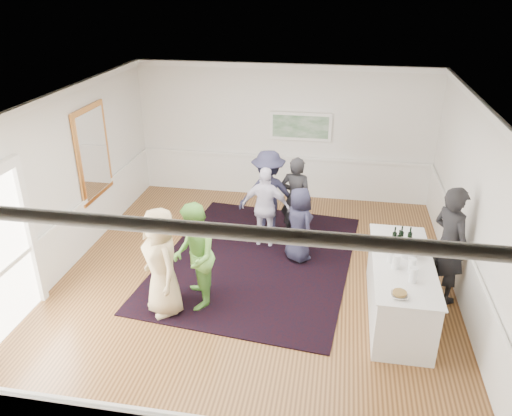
% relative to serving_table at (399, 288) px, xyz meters
% --- Properties ---
extents(floor, '(8.00, 8.00, 0.00)m').
position_rel_serving_table_xyz_m(floor, '(-2.42, 0.49, -0.50)').
color(floor, '#8F5E2E').
rests_on(floor, ground).
extents(ceiling, '(7.00, 8.00, 0.02)m').
position_rel_serving_table_xyz_m(ceiling, '(-2.42, 0.49, 2.70)').
color(ceiling, white).
rests_on(ceiling, wall_back).
extents(wall_left, '(0.02, 8.00, 3.20)m').
position_rel_serving_table_xyz_m(wall_left, '(-5.92, 0.49, 1.10)').
color(wall_left, white).
rests_on(wall_left, floor).
extents(wall_right, '(0.02, 8.00, 3.20)m').
position_rel_serving_table_xyz_m(wall_right, '(1.08, 0.49, 1.10)').
color(wall_right, white).
rests_on(wall_right, floor).
extents(wall_back, '(7.00, 0.02, 3.20)m').
position_rel_serving_table_xyz_m(wall_back, '(-2.42, 4.49, 1.10)').
color(wall_back, white).
rests_on(wall_back, floor).
extents(wall_front, '(7.00, 0.02, 3.20)m').
position_rel_serving_table_xyz_m(wall_front, '(-2.42, -3.51, 1.10)').
color(wall_front, white).
rests_on(wall_front, floor).
extents(wainscoting, '(7.00, 8.00, 1.00)m').
position_rel_serving_table_xyz_m(wainscoting, '(-2.42, 0.49, 0.00)').
color(wainscoting, white).
rests_on(wainscoting, floor).
extents(mirror, '(0.05, 1.25, 1.85)m').
position_rel_serving_table_xyz_m(mirror, '(-5.87, 1.79, 1.30)').
color(mirror, '#D4863E').
rests_on(mirror, wall_left).
extents(landscape_painting, '(1.44, 0.06, 0.66)m').
position_rel_serving_table_xyz_m(landscape_painting, '(-2.02, 4.44, 1.28)').
color(landscape_painting, white).
rests_on(landscape_painting, wall_back).
extents(area_rug, '(3.94, 4.91, 0.02)m').
position_rel_serving_table_xyz_m(area_rug, '(-2.51, 1.26, -0.49)').
color(area_rug, black).
rests_on(area_rug, floor).
extents(serving_table, '(0.93, 2.44, 0.99)m').
position_rel_serving_table_xyz_m(serving_table, '(0.00, 0.00, 0.00)').
color(serving_table, silver).
rests_on(serving_table, floor).
extents(bartender, '(0.80, 0.88, 2.02)m').
position_rel_serving_table_xyz_m(bartender, '(0.78, 0.63, 0.51)').
color(bartender, black).
rests_on(bartender, floor).
extents(guest_tan, '(1.02, 1.05, 1.82)m').
position_rel_serving_table_xyz_m(guest_tan, '(-3.70, -0.54, 0.41)').
color(guest_tan, tan).
rests_on(guest_tan, floor).
extents(guest_green, '(0.92, 1.05, 1.80)m').
position_rel_serving_table_xyz_m(guest_green, '(-3.26, -0.27, 0.40)').
color(guest_green, '#70C04C').
rests_on(guest_green, floor).
extents(guest_lilac, '(1.00, 0.48, 1.66)m').
position_rel_serving_table_xyz_m(guest_lilac, '(-2.43, 1.91, 0.33)').
color(guest_lilac, silver).
rests_on(guest_lilac, floor).
extents(guest_dark_a, '(1.32, 0.95, 1.85)m').
position_rel_serving_table_xyz_m(guest_dark_a, '(-2.46, 2.36, 0.43)').
color(guest_dark_a, '#222238').
rests_on(guest_dark_a, floor).
extents(guest_dark_b, '(0.72, 0.55, 1.77)m').
position_rel_serving_table_xyz_m(guest_dark_b, '(-1.88, 2.31, 0.39)').
color(guest_dark_b, black).
rests_on(guest_dark_b, floor).
extents(guest_navy, '(0.82, 0.85, 1.47)m').
position_rel_serving_table_xyz_m(guest_navy, '(-1.73, 1.46, 0.24)').
color(guest_navy, '#222238').
rests_on(guest_navy, floor).
extents(wine_bottles, '(0.32, 0.23, 0.31)m').
position_rel_serving_table_xyz_m(wine_bottles, '(0.03, 0.54, 0.65)').
color(wine_bottles, black).
rests_on(wine_bottles, serving_table).
extents(juice_pitchers, '(0.40, 0.63, 0.24)m').
position_rel_serving_table_xyz_m(juice_pitchers, '(-0.04, -0.28, 0.61)').
color(juice_pitchers, '#7EBE44').
rests_on(juice_pitchers, serving_table).
extents(ice_bucket, '(0.26, 0.26, 0.25)m').
position_rel_serving_table_xyz_m(ice_bucket, '(0.10, 0.16, 0.61)').
color(ice_bucket, silver).
rests_on(ice_bucket, serving_table).
extents(nut_bowl, '(0.25, 0.25, 0.08)m').
position_rel_serving_table_xyz_m(nut_bowl, '(-0.14, -0.97, 0.53)').
color(nut_bowl, white).
rests_on(nut_bowl, serving_table).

